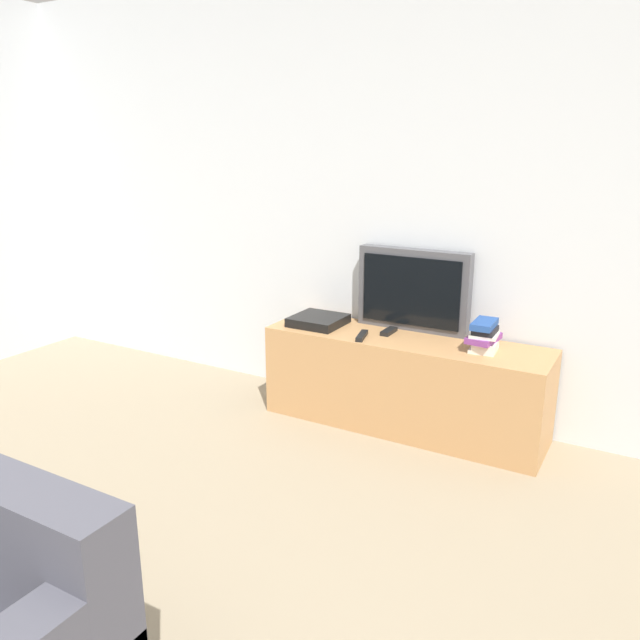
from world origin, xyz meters
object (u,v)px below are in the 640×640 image
remote_secondary (362,336)px  set_top_box (318,320)px  book_stack (484,336)px  tv_stand (404,383)px  remote_on_stand (389,331)px  television (413,290)px

remote_secondary → set_top_box: size_ratio=0.60×
remote_secondary → book_stack: bearing=9.5°
tv_stand → remote_on_stand: (-0.12, 0.04, 0.28)m
television → set_top_box: (-0.53, -0.19, -0.21)m
television → remote_secondary: bearing=-121.9°
book_stack → set_top_box: (-1.01, -0.00, -0.05)m
remote_on_stand → set_top_box: set_top_box is taller
remote_on_stand → remote_secondary: size_ratio=0.81×
book_stack → remote_secondary: (-0.66, -0.11, -0.07)m
television → remote_on_stand: 0.28m
tv_stand → remote_secondary: 0.37m
book_stack → set_top_box: size_ratio=0.77×
tv_stand → remote_on_stand: remote_on_stand is taller
tv_stand → television: television is taller
tv_stand → remote_secondary: (-0.22, -0.12, 0.28)m
tv_stand → television: 0.54m
remote_on_stand → remote_secondary: same height
tv_stand → book_stack: 0.57m
book_stack → remote_on_stand: book_stack is taller
television → remote_secondary: television is taller
television → book_stack: 0.54m
television → set_top_box: television is taller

